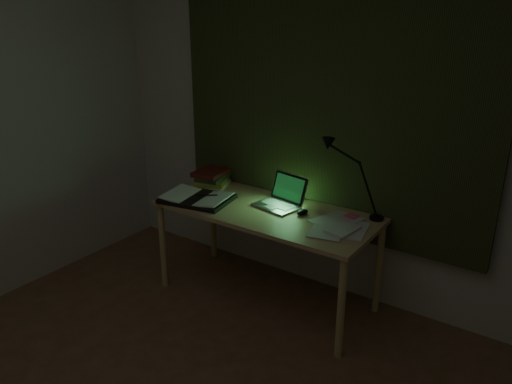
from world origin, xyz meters
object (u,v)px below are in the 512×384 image
(laptop, at_px, (276,193))
(loose_papers, at_px, (337,227))
(book_stack, at_px, (213,178))
(desk_lamp, at_px, (380,183))
(desk, at_px, (266,255))
(open_textbook, at_px, (197,198))

(laptop, height_order, loose_papers, laptop)
(loose_papers, bearing_deg, book_stack, 171.79)
(book_stack, height_order, desk_lamp, desk_lamp)
(desk_lamp, bearing_deg, loose_papers, -107.86)
(desk, distance_m, laptop, 0.44)
(book_stack, bearing_deg, desk, -14.56)
(open_textbook, bearing_deg, book_stack, 98.00)
(desk, distance_m, book_stack, 0.71)
(book_stack, height_order, loose_papers, book_stack)
(desk, bearing_deg, laptop, 66.34)
(open_textbook, relative_size, loose_papers, 1.35)
(laptop, distance_m, open_textbook, 0.55)
(desk, xyz_separation_m, open_textbook, (-0.48, -0.13, 0.35))
(desk, relative_size, desk_lamp, 3.00)
(book_stack, relative_size, loose_papers, 0.72)
(desk, height_order, open_textbook, open_textbook)
(desk, xyz_separation_m, book_stack, (-0.57, 0.15, 0.40))
(book_stack, distance_m, desk_lamp, 1.24)
(loose_papers, xyz_separation_m, desk_lamp, (0.15, 0.26, 0.23))
(loose_papers, bearing_deg, open_textbook, -172.61)
(laptop, height_order, desk_lamp, desk_lamp)
(desk, height_order, desk_lamp, desk_lamp)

